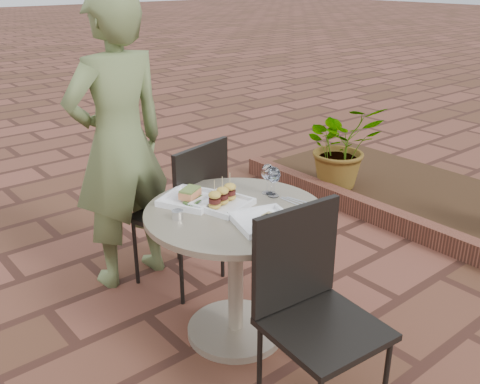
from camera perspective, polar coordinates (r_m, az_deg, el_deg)
ground at (r=3.09m, az=1.00°, el=-13.61°), size 60.00×60.00×0.00m
cafe_table at (r=2.74m, az=-0.49°, el=-6.67°), size 0.90×0.90×0.73m
chair_far at (r=3.16m, az=-5.48°, el=-1.30°), size 0.53×0.53×0.93m
chair_near at (r=2.30m, az=7.54°, el=-11.14°), size 0.48×0.48×0.93m
diner at (r=3.21m, az=-12.77°, el=5.00°), size 0.67×0.46×1.76m
plate_salmon at (r=2.73m, az=-5.32°, el=-0.63°), size 0.35×0.35×0.07m
plate_sliders at (r=2.66m, az=-1.88°, el=-0.84°), size 0.30×0.30×0.16m
plate_tuna at (r=2.48m, az=2.52°, el=-3.09°), size 0.33×0.33×0.03m
wine_glass_right at (r=2.76m, az=3.64°, el=1.75°), size 0.07×0.07×0.16m
wine_glass_mid at (r=2.79m, az=2.97°, el=2.06°), size 0.07×0.07×0.16m
wine_glass_far at (r=2.78m, az=3.39°, el=1.87°), size 0.07×0.07×0.15m
steel_ramekin at (r=2.55m, az=-6.69°, el=-2.41°), size 0.07×0.07×0.04m
cutlery_set at (r=2.73m, az=6.11°, el=-1.08°), size 0.12×0.21×0.00m
planter_curb at (r=4.27m, az=14.82°, el=-2.38°), size 0.12×3.00×0.15m
mulch_bed at (r=4.84m, az=19.69°, el=-0.56°), size 1.30×3.00×0.06m
potted_plant_a at (r=4.69m, az=10.76°, el=4.91°), size 0.85×0.80×0.74m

